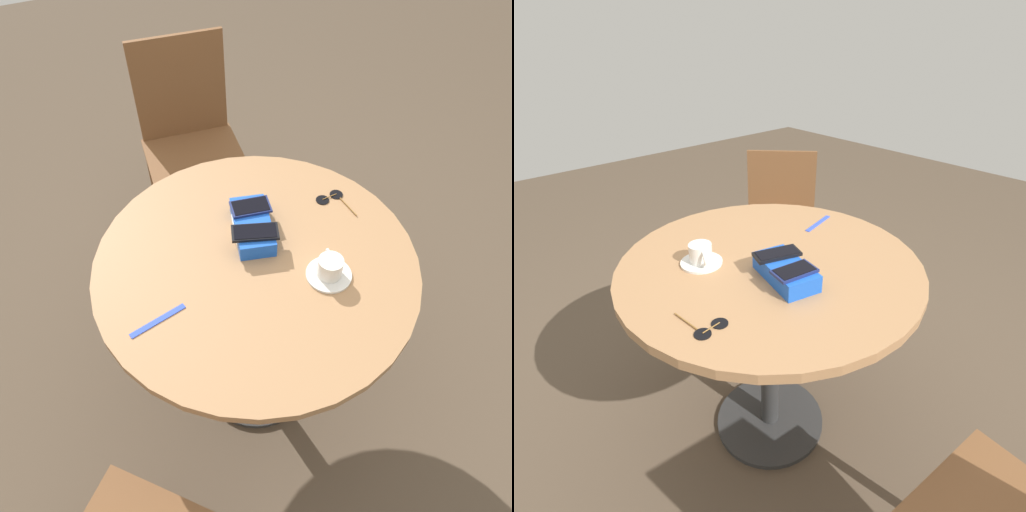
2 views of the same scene
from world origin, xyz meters
The scene contains 10 objects.
ground_plane centered at (0.00, 0.00, 0.00)m, with size 8.00×8.00×0.00m, color brown.
round_table centered at (0.00, 0.00, 0.63)m, with size 0.96×0.96×0.76m.
phone_box centered at (-0.11, 0.03, 0.79)m, with size 0.24×0.16×0.05m.
phone_navy centered at (-0.16, 0.05, 0.82)m, with size 0.09×0.13×0.01m.
phone_black centered at (-0.05, 0.02, 0.82)m, with size 0.11×0.15×0.01m.
saucer centered at (0.13, 0.17, 0.77)m, with size 0.13×0.13×0.01m, color silver.
coffee_cup centered at (0.13, 0.17, 0.80)m, with size 0.10×0.07×0.06m.
lanyard_strap centered at (0.09, -0.32, 0.76)m, with size 0.16×0.02×0.00m, color blue.
sunglasses centered at (-0.14, 0.33, 0.76)m, with size 0.13×0.10×0.01m.
chair_near_window centered at (-0.93, 0.09, 0.49)m, with size 0.46×0.46×0.94m.
Camera 1 is at (0.85, -0.37, 1.90)m, focal length 35.00 mm.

